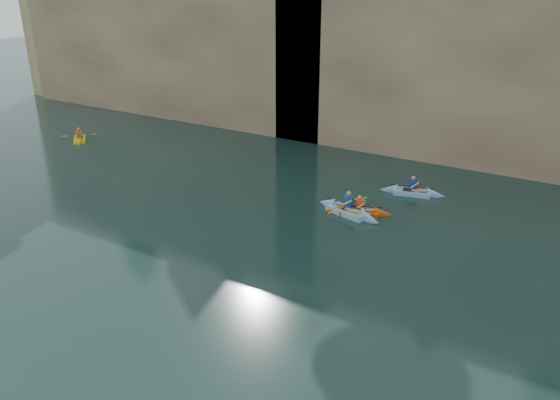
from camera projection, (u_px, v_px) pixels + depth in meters
The scene contains 9 objects.
cliff at pixel (483, 36), 34.16m from camera, with size 70.00×16.00×12.00m, color tan.
cliff_slab_west at pixel (164, 40), 38.30m from camera, with size 26.00×2.40×10.56m, color tan.
cliff_slab_center at pixel (490, 56), 27.47m from camera, with size 24.00×2.40×11.40m, color tan.
sea_cave_west at pixel (183, 92), 38.06m from camera, with size 4.50×1.00×4.00m, color black.
sea_cave_center at pixel (369, 123), 31.42m from camera, with size 3.50×1.00×3.20m, color black.
kayaker_orange at pixel (359, 212), 23.25m from camera, with size 2.91×2.05×1.09m.
kayaker_ltblue_near at pixel (348, 211), 23.29m from camera, with size 3.37×2.48×1.30m.
kayaker_yellow at pixel (80, 139), 33.71m from camera, with size 2.34×2.20×1.05m.
kayaker_ltblue_mid at pixel (412, 192), 25.39m from camera, with size 3.07×2.22×1.14m.
Camera 1 is at (7.74, -6.94, 9.41)m, focal length 35.00 mm.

